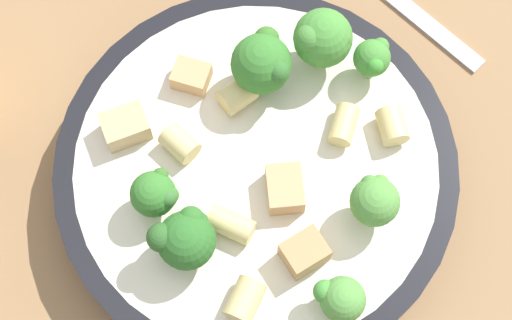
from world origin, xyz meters
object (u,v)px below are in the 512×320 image
rigatoni_2 (344,125)px  chicken_chunk_0 (285,189)px  broccoli_floret_2 (185,238)px  chicken_chunk_2 (125,126)px  rigatoni_1 (395,132)px  broccoli_floret_4 (262,63)px  broccoli_floret_0 (155,194)px  rigatoni_5 (245,300)px  broccoli_floret_3 (372,58)px  rigatoni_0 (231,97)px  broccoli_floret_6 (375,201)px  chicken_chunk_1 (304,252)px  broccoli_floret_1 (322,39)px  rigatoni_3 (231,224)px  rigatoni_4 (180,143)px  pasta_bowl (256,174)px  chicken_chunk_3 (191,76)px  broccoli_floret_5 (340,298)px

rigatoni_2 → chicken_chunk_0: 0.05m
broccoli_floret_2 → chicken_chunk_2: size_ratio=1.47×
rigatoni_1 → broccoli_floret_4: bearing=139.6°
broccoli_floret_0 → rigatoni_5: (0.03, -0.07, -0.01)m
broccoli_floret_3 → rigatoni_0: 0.09m
broccoli_floret_0 → chicken_chunk_2: bearing=99.1°
broccoli_floret_6 → broccoli_floret_2: bearing=176.3°
broccoli_floret_6 → chicken_chunk_1: 0.05m
broccoli_floret_1 → rigatoni_1: bearing=-65.9°
broccoli_floret_3 → rigatoni_3: size_ratio=1.16×
broccoli_floret_1 → rigatoni_4: (-0.10, -0.03, -0.02)m
broccoli_floret_2 → rigatoni_3: bearing=11.4°
pasta_bowl → chicken_chunk_3: (-0.02, 0.06, 0.02)m
broccoli_floret_0 → broccoli_floret_6: broccoli_floret_6 is taller
broccoli_floret_4 → broccoli_floret_6: broccoli_floret_4 is taller
broccoli_floret_4 → broccoli_floret_6: (0.04, -0.10, -0.00)m
broccoli_floret_3 → pasta_bowl: bearing=-154.0°
chicken_chunk_1 → chicken_chunk_3: size_ratio=1.08×
pasta_bowl → chicken_chunk_1: (0.01, -0.06, 0.02)m
rigatoni_0 → rigatoni_2: rigatoni_0 is taller
broccoli_floret_5 → chicken_chunk_0: (-0.01, 0.07, -0.01)m
broccoli_floret_0 → broccoli_floret_3: 0.15m
broccoli_floret_1 → chicken_chunk_1: broccoli_floret_1 is taller
broccoli_floret_0 → broccoli_floret_6: 0.12m
rigatoni_1 → pasta_bowl: bearing=177.1°
broccoli_floret_5 → rigatoni_4: size_ratio=1.41×
broccoli_floret_2 → rigatoni_3: broccoli_floret_2 is taller
broccoli_floret_6 → chicken_chunk_1: (-0.05, -0.02, -0.01)m
broccoli_floret_6 → broccoli_floret_1: bearing=89.8°
chicken_chunk_0 → rigatoni_1: bearing=12.9°
chicken_chunk_1 → rigatoni_4: bearing=122.0°
broccoli_floret_2 → broccoli_floret_4: size_ratio=0.88×
chicken_chunk_0 → rigatoni_3: bearing=-161.1°
broccoli_floret_4 → chicken_chunk_2: bearing=-173.4°
broccoli_floret_4 → rigatoni_3: size_ratio=1.66×
chicken_chunk_2 → broccoli_floret_6: bearing=-34.8°
broccoli_floret_3 → broccoli_floret_4: broccoli_floret_4 is taller
pasta_bowl → rigatoni_5: size_ratio=10.56×
broccoli_floret_0 → broccoli_floret_2: size_ratio=0.85×
rigatoni_5 → chicken_chunk_2: size_ratio=0.86×
rigatoni_5 → rigatoni_0: bearing=78.7°
chicken_chunk_0 → broccoli_floret_3: bearing=40.6°
broccoli_floret_2 → chicken_chunk_3: size_ratio=1.79×
rigatoni_2 → chicken_chunk_2: (-0.13, 0.03, 0.00)m
pasta_bowl → broccoli_floret_4: 0.07m
broccoli_floret_2 → rigatoni_0: (0.05, 0.08, -0.01)m
broccoli_floret_1 → rigatoni_1: (0.03, -0.06, -0.02)m
broccoli_floret_0 → broccoli_floret_5: (0.08, -0.08, -0.00)m
rigatoni_2 → chicken_chunk_2: size_ratio=0.88×
chicken_chunk_3 → rigatoni_2: bearing=-34.8°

